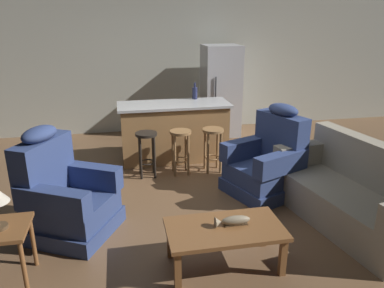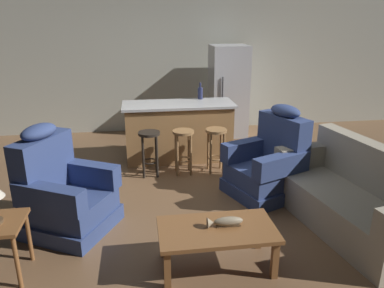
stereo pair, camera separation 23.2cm
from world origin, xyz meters
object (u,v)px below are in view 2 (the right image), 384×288
Objects in this scene: bar_stool_left at (149,145)px; refrigerator at (228,91)px; bar_stool_right at (216,142)px; recliner_near_island at (269,164)px; coffee_table at (217,233)px; couch at (354,199)px; bottle_tall_green at (200,93)px; recliner_near_lamp at (63,194)px; kitchen_island at (179,131)px; bar_stool_middle at (183,144)px; fish_figurine at (225,222)px.

refrigerator is at bearing 48.48° from bar_stool_left.
bar_stool_left is 1.00m from bar_stool_right.
recliner_near_island reaches higher than bar_stool_right.
bar_stool_left reaches higher than coffee_table.
couch is 3.06m from bottle_tall_green.
recliner_near_lamp reaches higher than coffee_table.
bar_stool_right is (2.01, 1.35, 0.05)m from recliner_near_lamp.
bottle_tall_green is (1.91, 2.25, 0.63)m from recliner_near_lamp.
kitchen_island is 0.81m from bar_stool_left.
bottle_tall_green reaches higher than recliner_near_lamp.
kitchen_island reaches higher than couch.
refrigerator reaches higher than kitchen_island.
bar_stool_middle is at bearing 90.95° from coffee_table.
recliner_near_lamp is 1.76× the size of bar_stool_right.
kitchen_island is 2.65× the size of bar_stool_right.
recliner_near_island is at bearing -57.18° from bar_stool_right.
kitchen_island is 2.65× the size of bar_stool_left.
recliner_near_lamp and recliner_near_island have the same top height.
bottle_tall_green reaches higher than couch.
coffee_table is at bearing 6.52° from couch.
bar_stool_middle is at bearing -56.16° from couch.
refrigerator is (0.07, 2.67, 0.46)m from recliner_near_island.
bar_stool_right is (1.00, 0.00, 0.00)m from bar_stool_left.
bar_stool_left is at bearing 81.54° from recliner_near_lamp.
fish_figurine is 0.28× the size of recliner_near_lamp.
coffee_table is 1.80m from recliner_near_lamp.
refrigerator reaches higher than bar_stool_right.
kitchen_island is at bearing 128.28° from bar_stool_right.
recliner_near_island is at bearing -91.59° from refrigerator.
bar_stool_middle is (-1.04, 0.84, 0.05)m from recliner_near_island.
refrigerator is (0.62, 1.83, 0.41)m from bar_stool_right.
bar_stool_right is at bearing 0.00° from bar_stool_left.
bar_stool_right is (0.50, 0.00, 0.00)m from bar_stool_middle.
bar_stool_middle is (-0.00, -0.63, -0.01)m from kitchen_island.
couch is 2.97× the size of bar_stool_middle.
bar_stool_middle is (1.51, 1.35, 0.05)m from recliner_near_lamp.
fish_figurine is 0.17× the size of couch.
bar_stool_left is at bearing -135.34° from bottle_tall_green.
kitchen_island is (-1.04, 1.47, 0.06)m from recliner_near_island.
bar_stool_right is at bearing -83.88° from bottle_tall_green.
recliner_near_island is at bearing -54.75° from kitchen_island.
bar_stool_middle is (-1.71, 1.78, 0.13)m from couch.
coffee_table is 2.33m from bar_stool_right.
kitchen_island reaches higher than bar_stool_right.
kitchen_island is at bearing -77.05° from recliner_near_island.
recliner_near_island is 1.76× the size of bar_stool_right.
fish_figurine is at bearing -103.80° from refrigerator.
fish_figurine is 0.19× the size of refrigerator.
recliner_near_lamp is at bearing -11.06° from recliner_near_island.
kitchen_island is at bearing 89.62° from bar_stool_middle.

